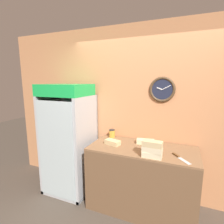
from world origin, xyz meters
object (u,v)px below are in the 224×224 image
at_px(sandwich_stack_middle, 152,149).
at_px(condiment_jar, 112,133).
at_px(sandwich_stack_top, 152,144).
at_px(sandwich_flat_right, 113,142).
at_px(sandwich_stack_bottom, 152,155).
at_px(sandwich_flat_left, 145,142).
at_px(chefs_knife, 179,157).
at_px(beverage_cooler, 70,133).

distance_m(sandwich_stack_middle, condiment_jar, 0.91).
height_order(sandwich_stack_top, sandwich_flat_right, sandwich_stack_top).
height_order(sandwich_stack_bottom, sandwich_stack_top, sandwich_stack_top).
height_order(sandwich_stack_bottom, sandwich_flat_left, sandwich_stack_bottom).
relative_size(sandwich_flat_right, chefs_knife, 0.97).
relative_size(beverage_cooler, sandwich_stack_middle, 7.36).
xyz_separation_m(beverage_cooler, sandwich_stack_middle, (1.41, -0.31, 0.05)).
bearing_deg(sandwich_stack_bottom, sandwich_flat_right, 160.24).
relative_size(sandwich_flat_left, sandwich_flat_right, 1.11).
bearing_deg(beverage_cooler, sandwich_flat_right, -6.24).
bearing_deg(sandwich_flat_right, sandwich_stack_top, -19.76).
bearing_deg(beverage_cooler, sandwich_stack_bottom, -12.23).
xyz_separation_m(sandwich_stack_top, condiment_jar, (-0.74, 0.52, -0.11)).
bearing_deg(sandwich_stack_top, sandwich_stack_middle, 0.00).
distance_m(sandwich_stack_middle, sandwich_flat_left, 0.47).
relative_size(sandwich_flat_left, condiment_jar, 2.04).
bearing_deg(sandwich_stack_middle, sandwich_stack_top, 0.00).
height_order(sandwich_stack_middle, sandwich_flat_right, sandwich_stack_middle).
bearing_deg(sandwich_stack_middle, condiment_jar, 144.93).
distance_m(beverage_cooler, sandwich_flat_left, 1.25).
xyz_separation_m(sandwich_stack_bottom, sandwich_stack_top, (0.00, 0.00, 0.14)).
xyz_separation_m(chefs_knife, condiment_jar, (-1.05, 0.40, 0.06)).
xyz_separation_m(sandwich_stack_bottom, sandwich_flat_right, (-0.61, 0.22, -0.00)).
bearing_deg(sandwich_flat_right, sandwich_flat_left, 25.46).
bearing_deg(sandwich_stack_bottom, beverage_cooler, 167.77).
distance_m(beverage_cooler, sandwich_stack_middle, 1.45).
xyz_separation_m(sandwich_stack_middle, sandwich_stack_top, (0.00, 0.00, 0.07)).
relative_size(chefs_knife, condiment_jar, 1.90).
relative_size(sandwich_stack_middle, sandwich_flat_right, 1.01).
xyz_separation_m(sandwich_stack_middle, chefs_knife, (0.31, 0.12, -0.10)).
relative_size(beverage_cooler, chefs_knife, 7.19).
height_order(chefs_knife, condiment_jar, condiment_jar).
distance_m(sandwich_stack_bottom, chefs_knife, 0.33).
bearing_deg(sandwich_stack_middle, sandwich_stack_bottom, 0.00).
xyz_separation_m(beverage_cooler, sandwich_flat_right, (0.81, -0.09, -0.02)).
distance_m(sandwich_stack_top, chefs_knife, 0.37).
bearing_deg(sandwich_stack_top, condiment_jar, 144.93).
bearing_deg(sandwich_flat_right, condiment_jar, 113.97).
height_order(sandwich_stack_bottom, chefs_knife, sandwich_stack_bottom).
distance_m(beverage_cooler, chefs_knife, 1.73).
bearing_deg(sandwich_stack_top, sandwich_flat_right, 160.24).
relative_size(sandwich_stack_middle, chefs_knife, 0.98).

